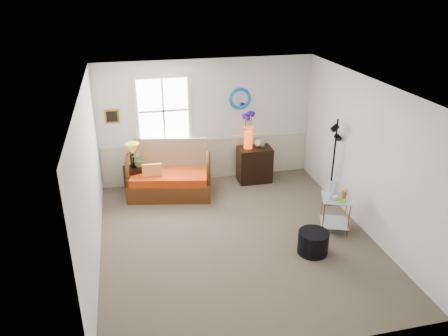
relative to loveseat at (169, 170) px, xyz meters
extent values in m
cube|color=#695D49|center=(0.90, -1.90, -0.53)|extent=(4.50, 5.00, 0.01)
cube|color=white|center=(0.90, -1.90, 2.07)|extent=(4.50, 5.00, 0.01)
cube|color=silver|center=(0.90, 0.60, 0.77)|extent=(4.50, 0.01, 2.60)
cube|color=silver|center=(0.90, -4.40, 0.77)|extent=(4.50, 0.01, 2.60)
cube|color=silver|center=(-1.35, -1.90, 0.77)|extent=(0.01, 5.00, 2.60)
cube|color=silver|center=(3.15, -1.90, 0.77)|extent=(0.01, 5.00, 2.60)
cube|color=beige|center=(0.90, 0.58, -0.08)|extent=(4.46, 0.02, 0.90)
cube|color=silver|center=(0.90, 0.57, 0.39)|extent=(4.46, 0.04, 0.06)
cube|color=#B1871D|center=(-1.02, 0.58, 1.02)|extent=(0.28, 0.03, 0.28)
torus|color=#1586C0|center=(1.60, 0.58, 1.22)|extent=(0.47, 0.07, 0.47)
imported|color=#507538|center=(-0.57, 0.18, 0.20)|extent=(0.35, 0.38, 0.26)
cylinder|color=black|center=(1.99, -2.57, -0.34)|extent=(0.50, 0.50, 0.38)
camera|label=1|loc=(-0.73, -8.00, 3.59)|focal=35.00mm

